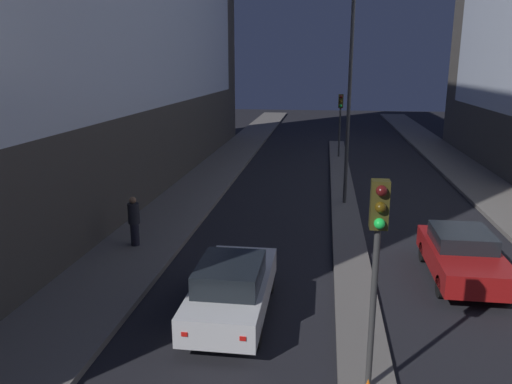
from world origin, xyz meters
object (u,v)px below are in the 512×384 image
object	(u,v)px
pedestrian_on_left_sidewalk	(134,220)
car_left_lane	(232,288)
street_lamp	(351,48)
car_right_lane	(463,255)
traffic_light_mid	(340,111)
traffic_light_near	(377,240)

from	to	relation	value
pedestrian_on_left_sidewalk	car_left_lane	bearing A→B (deg)	-44.77
street_lamp	car_right_lane	world-z (taller)	street_lamp
traffic_light_mid	pedestrian_on_left_sidewalk	size ratio (longest dim) A/B	2.40
traffic_light_near	traffic_light_mid	size ratio (longest dim) A/B	1.00
car_left_lane	car_right_lane	bearing A→B (deg)	26.54
street_lamp	car_right_lane	distance (m)	10.38
traffic_light_near	car_right_lane	size ratio (longest dim) A/B	0.98
traffic_light_near	car_right_lane	bearing A→B (deg)	61.58
pedestrian_on_left_sidewalk	traffic_light_near	bearing A→B (deg)	-42.92
traffic_light_mid	car_left_lane	xyz separation A→B (m)	(-3.23, -22.63, -2.45)
car_right_lane	pedestrian_on_left_sidewalk	xyz separation A→B (m)	(-10.67, 0.97, 0.34)
car_left_lane	pedestrian_on_left_sidewalk	size ratio (longest dim) A/B	2.63
car_right_lane	pedestrian_on_left_sidewalk	bearing A→B (deg)	174.83
car_left_lane	traffic_light_near	bearing A→B (deg)	-40.33
car_right_lane	car_left_lane	bearing A→B (deg)	-153.46
street_lamp	traffic_light_near	bearing A→B (deg)	-90.00
street_lamp	car_right_lane	size ratio (longest dim) A/B	2.27
traffic_light_near	traffic_light_mid	bearing A→B (deg)	90.00
car_left_lane	car_right_lane	size ratio (longest dim) A/B	1.07
traffic_light_mid	car_left_lane	distance (m)	22.99
traffic_light_near	car_right_lane	world-z (taller)	traffic_light_near
traffic_light_mid	street_lamp	size ratio (longest dim) A/B	0.43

